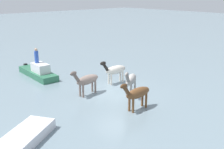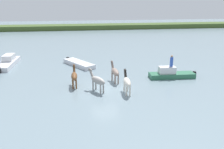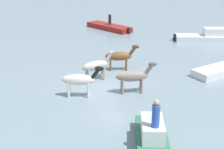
{
  "view_description": "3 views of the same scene",
  "coord_description": "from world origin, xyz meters",
  "px_view_note": "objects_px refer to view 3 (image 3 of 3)",
  "views": [
    {
      "loc": [
        -12.94,
        11.95,
        6.69
      ],
      "look_at": [
        0.99,
        -0.58,
        1.05
      ],
      "focal_mm": 44.48,
      "sensor_mm": 36.0,
      "label": 1
    },
    {
      "loc": [
        -2.31,
        -19.87,
        7.69
      ],
      "look_at": [
        0.72,
        0.3,
        1.16
      ],
      "focal_mm": 37.43,
      "sensor_mm": 36.0,
      "label": 2
    },
    {
      "loc": [
        17.91,
        0.3,
        7.55
      ],
      "look_at": [
        0.53,
        0.27,
        0.9
      ],
      "focal_mm": 49.63,
      "sensor_mm": 36.0,
      "label": 3
    }
  ],
  "objects_px": {
    "boat_dinghy_port": "(224,70)",
    "horse_pinto_flank": "(80,80)",
    "horse_dark_mare": "(133,76)",
    "boat_tender_starboard": "(153,146)",
    "person_boatman_standing": "(110,19)",
    "horse_dun_straggler": "(97,66)",
    "boat_motor_center": "(208,37)",
    "horse_gray_outer": "(120,56)",
    "person_helmsman_aft": "(156,114)",
    "boat_skiff_near": "(109,28)"
  },
  "relations": [
    {
      "from": "horse_gray_outer",
      "to": "boat_dinghy_port",
      "type": "bearing_deg",
      "value": -3.66
    },
    {
      "from": "boat_skiff_near",
      "to": "person_boatman_standing",
      "type": "bearing_deg",
      "value": -107.42
    },
    {
      "from": "boat_skiff_near",
      "to": "horse_dark_mare",
      "type": "bearing_deg",
      "value": 140.54
    },
    {
      "from": "horse_dun_straggler",
      "to": "boat_motor_center",
      "type": "distance_m",
      "value": 14.36
    },
    {
      "from": "horse_dun_straggler",
      "to": "boat_tender_starboard",
      "type": "distance_m",
      "value": 8.34
    },
    {
      "from": "horse_gray_outer",
      "to": "person_helmsman_aft",
      "type": "distance_m",
      "value": 9.94
    },
    {
      "from": "horse_gray_outer",
      "to": "boat_motor_center",
      "type": "distance_m",
      "value": 11.88
    },
    {
      "from": "boat_skiff_near",
      "to": "person_boatman_standing",
      "type": "xyz_separation_m",
      "value": [
        -0.04,
        0.07,
        0.98
      ]
    },
    {
      "from": "horse_dark_mare",
      "to": "horse_dun_straggler",
      "type": "bearing_deg",
      "value": 133.03
    },
    {
      "from": "boat_tender_starboard",
      "to": "person_boatman_standing",
      "type": "distance_m",
      "value": 23.05
    },
    {
      "from": "horse_pinto_flank",
      "to": "boat_motor_center",
      "type": "relative_size",
      "value": 0.39
    },
    {
      "from": "person_boatman_standing",
      "to": "horse_dun_straggler",
      "type": "bearing_deg",
      "value": -2.76
    },
    {
      "from": "boat_dinghy_port",
      "to": "horse_gray_outer",
      "type": "bearing_deg",
      "value": -35.95
    },
    {
      "from": "boat_skiff_near",
      "to": "person_helmsman_aft",
      "type": "xyz_separation_m",
      "value": [
        22.89,
        2.08,
        1.55
      ]
    },
    {
      "from": "horse_dark_mare",
      "to": "person_boatman_standing",
      "type": "xyz_separation_m",
      "value": [
        -16.99,
        -1.5,
        0.13
      ]
    },
    {
      "from": "boat_dinghy_port",
      "to": "boat_tender_starboard",
      "type": "bearing_deg",
      "value": 24.82
    },
    {
      "from": "horse_dun_straggler",
      "to": "horse_pinto_flank",
      "type": "height_order",
      "value": "horse_pinto_flank"
    },
    {
      "from": "person_helmsman_aft",
      "to": "boat_motor_center",
      "type": "bearing_deg",
      "value": 157.56
    },
    {
      "from": "horse_gray_outer",
      "to": "boat_motor_center",
      "type": "height_order",
      "value": "horse_gray_outer"
    },
    {
      "from": "horse_dark_mare",
      "to": "boat_motor_center",
      "type": "xyz_separation_m",
      "value": [
        -12.04,
        7.92,
        -0.71
      ]
    },
    {
      "from": "boat_skiff_near",
      "to": "boat_motor_center",
      "type": "bearing_deg",
      "value": -162.15
    },
    {
      "from": "horse_pinto_flank",
      "to": "horse_dun_straggler",
      "type": "bearing_deg",
      "value": 73.94
    },
    {
      "from": "horse_dark_mare",
      "to": "boat_skiff_near",
      "type": "height_order",
      "value": "horse_dark_mare"
    },
    {
      "from": "boat_tender_starboard",
      "to": "person_boatman_standing",
      "type": "xyz_separation_m",
      "value": [
        -22.95,
        -1.94,
        0.85
      ]
    },
    {
      "from": "horse_pinto_flank",
      "to": "boat_dinghy_port",
      "type": "xyz_separation_m",
      "value": [
        -3.98,
        9.59,
        -0.86
      ]
    },
    {
      "from": "horse_dark_mare",
      "to": "horse_gray_outer",
      "type": "bearing_deg",
      "value": 93.8
    },
    {
      "from": "horse_gray_outer",
      "to": "person_helmsman_aft",
      "type": "xyz_separation_m",
      "value": [
        9.84,
        1.21,
        0.72
      ]
    },
    {
      "from": "horse_pinto_flank",
      "to": "boat_tender_starboard",
      "type": "bearing_deg",
      "value": -54.64
    },
    {
      "from": "horse_dun_straggler",
      "to": "boat_motor_center",
      "type": "height_order",
      "value": "horse_dun_straggler"
    },
    {
      "from": "horse_dun_straggler",
      "to": "horse_pinto_flank",
      "type": "bearing_deg",
      "value": -139.27
    },
    {
      "from": "boat_tender_starboard",
      "to": "boat_skiff_near",
      "type": "height_order",
      "value": "boat_tender_starboard"
    },
    {
      "from": "boat_dinghy_port",
      "to": "horse_dun_straggler",
      "type": "bearing_deg",
      "value": -22.32
    },
    {
      "from": "horse_dark_mare",
      "to": "person_boatman_standing",
      "type": "bearing_deg",
      "value": 88.52
    },
    {
      "from": "horse_pinto_flank",
      "to": "person_helmsman_aft",
      "type": "relative_size",
      "value": 2.03
    },
    {
      "from": "boat_motor_center",
      "to": "person_boatman_standing",
      "type": "distance_m",
      "value": 10.68
    },
    {
      "from": "boat_tender_starboard",
      "to": "person_boatman_standing",
      "type": "height_order",
      "value": "person_boatman_standing"
    },
    {
      "from": "horse_pinto_flank",
      "to": "boat_dinghy_port",
      "type": "distance_m",
      "value": 10.42
    },
    {
      "from": "boat_dinghy_port",
      "to": "horse_pinto_flank",
      "type": "bearing_deg",
      "value": -9.65
    },
    {
      "from": "horse_dark_mare",
      "to": "boat_tender_starboard",
      "type": "xyz_separation_m",
      "value": [
        5.96,
        0.44,
        -0.72
      ]
    },
    {
      "from": "boat_tender_starboard",
      "to": "person_boatman_standing",
      "type": "relative_size",
      "value": 4.13
    },
    {
      "from": "person_helmsman_aft",
      "to": "person_boatman_standing",
      "type": "height_order",
      "value": "person_helmsman_aft"
    },
    {
      "from": "horse_pinto_flank",
      "to": "horse_gray_outer",
      "type": "relative_size",
      "value": 1.02
    },
    {
      "from": "horse_pinto_flank",
      "to": "boat_tender_starboard",
      "type": "relative_size",
      "value": 0.49
    },
    {
      "from": "boat_tender_starboard",
      "to": "boat_motor_center",
      "type": "bearing_deg",
      "value": -20.19
    },
    {
      "from": "boat_motor_center",
      "to": "horse_pinto_flank",
      "type": "bearing_deg",
      "value": -129.66
    },
    {
      "from": "horse_dark_mare",
      "to": "boat_motor_center",
      "type": "bearing_deg",
      "value": 50.12
    },
    {
      "from": "horse_dark_mare",
      "to": "boat_motor_center",
      "type": "relative_size",
      "value": 0.4
    },
    {
      "from": "horse_dun_straggler",
      "to": "boat_dinghy_port",
      "type": "relative_size",
      "value": 0.45
    },
    {
      "from": "boat_dinghy_port",
      "to": "person_helmsman_aft",
      "type": "height_order",
      "value": "person_helmsman_aft"
    },
    {
      "from": "horse_pinto_flank",
      "to": "boat_tender_starboard",
      "type": "xyz_separation_m",
      "value": [
        5.41,
        3.49,
        -0.72
      ]
    }
  ]
}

